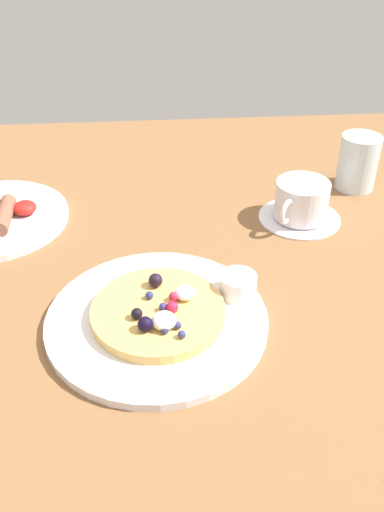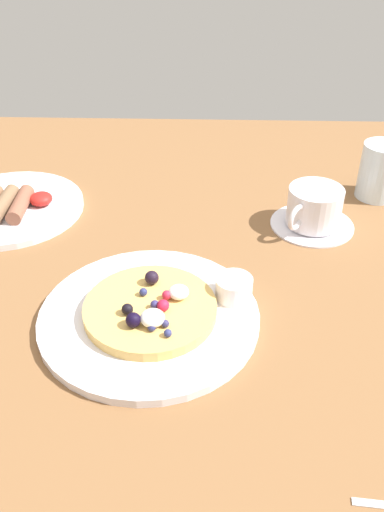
% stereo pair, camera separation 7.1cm
% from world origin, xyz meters
% --- Properties ---
extents(ground_plane, '(1.95, 1.31, 0.03)m').
position_xyz_m(ground_plane, '(0.00, 0.00, -0.01)').
color(ground_plane, brown).
extents(pancake_plate, '(0.29, 0.29, 0.01)m').
position_xyz_m(pancake_plate, '(-0.01, -0.06, 0.01)').
color(pancake_plate, white).
rests_on(pancake_plate, ground_plane).
extents(pancake_with_berries, '(0.17, 0.17, 0.03)m').
position_xyz_m(pancake_with_berries, '(-0.01, -0.06, 0.02)').
color(pancake_with_berries, '#E1B25C').
rests_on(pancake_with_berries, pancake_plate).
extents(syrup_ramekin, '(0.05, 0.05, 0.03)m').
position_xyz_m(syrup_ramekin, '(0.10, -0.02, 0.03)').
color(syrup_ramekin, white).
rests_on(syrup_ramekin, pancake_plate).
extents(breakfast_plate, '(0.26, 0.26, 0.01)m').
position_xyz_m(breakfast_plate, '(-0.28, 0.22, 0.01)').
color(breakfast_plate, white).
rests_on(breakfast_plate, ground_plane).
extents(fried_breakfast, '(0.16, 0.10, 0.03)m').
position_xyz_m(fried_breakfast, '(-0.28, 0.20, 0.02)').
color(fried_breakfast, brown).
rests_on(fried_breakfast, breakfast_plate).
extents(coffee_saucer, '(0.14, 0.14, 0.01)m').
position_xyz_m(coffee_saucer, '(0.24, 0.18, 0.00)').
color(coffee_saucer, white).
rests_on(coffee_saucer, ground_plane).
extents(coffee_cup, '(0.10, 0.11, 0.06)m').
position_xyz_m(coffee_cup, '(0.24, 0.18, 0.04)').
color(coffee_cup, white).
rests_on(coffee_cup, coffee_saucer).
extents(water_glass, '(0.07, 0.07, 0.10)m').
position_xyz_m(water_glass, '(0.37, 0.29, 0.05)').
color(water_glass, silver).
rests_on(water_glass, ground_plane).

